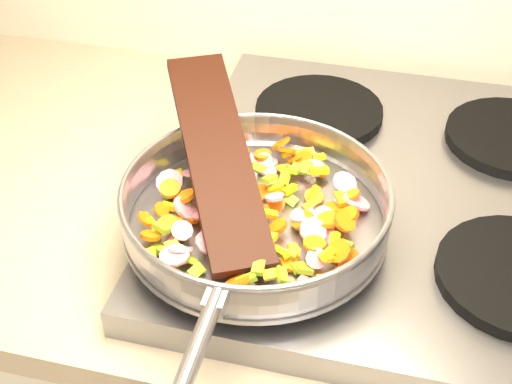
# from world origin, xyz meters

# --- Properties ---
(cooktop) EXTENTS (0.60, 0.60, 0.04)m
(cooktop) POSITION_xyz_m (-0.70, 1.67, 0.92)
(cooktop) COLOR #939399
(cooktop) RESTS_ON counter_top
(grate_fl) EXTENTS (0.19, 0.19, 0.02)m
(grate_fl) POSITION_xyz_m (-0.84, 1.52, 0.95)
(grate_fl) COLOR black
(grate_fl) RESTS_ON cooktop
(grate_bl) EXTENTS (0.19, 0.19, 0.02)m
(grate_bl) POSITION_xyz_m (-0.84, 1.81, 0.95)
(grate_bl) COLOR black
(grate_bl) RESTS_ON cooktop
(saute_pan) EXTENTS (0.36, 0.53, 0.06)m
(saute_pan) POSITION_xyz_m (-0.87, 1.53, 0.99)
(saute_pan) COLOR #9E9EA5
(saute_pan) RESTS_ON grate_fl
(vegetable_heap) EXTENTS (0.28, 0.30, 0.05)m
(vegetable_heap) POSITION_xyz_m (-0.86, 1.53, 0.98)
(vegetable_heap) COLOR yellow
(vegetable_heap) RESTS_ON saute_pan
(wooden_spatula) EXTENTS (0.21, 0.31, 0.10)m
(wooden_spatula) POSITION_xyz_m (-0.92, 1.56, 1.02)
(wooden_spatula) COLOR black
(wooden_spatula) RESTS_ON saute_pan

